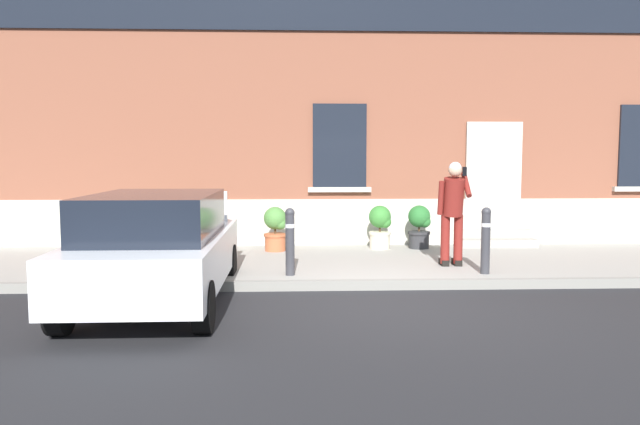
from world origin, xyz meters
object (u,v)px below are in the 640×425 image
(bollard_near_person, at_px, (486,238))
(bollard_far_left, at_px, (290,239))
(planter_olive, at_px, (172,226))
(planter_charcoal, at_px, (420,226))
(planter_terracotta, at_px, (276,228))
(hatchback_car_white, at_px, (158,246))
(planter_cream, at_px, (380,226))
(person_on_phone, at_px, (453,207))

(bollard_near_person, xyz_separation_m, bollard_far_left, (-3.05, 0.00, 0.00))
(bollard_far_left, bearing_deg, planter_olive, 129.76)
(planter_charcoal, bearing_deg, planter_olive, 178.07)
(bollard_near_person, bearing_deg, planter_terracotta, 143.81)
(hatchback_car_white, height_order, planter_olive, hatchback_car_white)
(bollard_far_left, distance_m, planter_cream, 3.19)
(bollard_far_left, xyz_separation_m, planter_olive, (-2.37, 2.85, -0.11))
(person_on_phone, bearing_deg, hatchback_car_white, -165.50)
(planter_cream, distance_m, planter_charcoal, 0.79)
(bollard_near_person, bearing_deg, planter_cream, 115.84)
(bollard_near_person, xyz_separation_m, person_on_phone, (-0.35, 0.65, 0.43))
(bollard_near_person, distance_m, person_on_phone, 0.86)
(person_on_phone, bearing_deg, bollard_far_left, -174.38)
(person_on_phone, relative_size, planter_charcoal, 2.03)
(bollard_near_person, bearing_deg, bollard_far_left, 180.00)
(bollard_near_person, bearing_deg, planter_olive, 152.29)
(hatchback_car_white, height_order, bollard_far_left, hatchback_car_white)
(person_on_phone, xyz_separation_m, planter_charcoal, (-0.14, 2.03, -0.54))
(bollard_far_left, relative_size, planter_cream, 1.22)
(bollard_near_person, height_order, person_on_phone, person_on_phone)
(bollard_far_left, xyz_separation_m, person_on_phone, (2.70, 0.65, 0.43))
(planter_cream, bearing_deg, planter_olive, 177.29)
(hatchback_car_white, height_order, planter_terracotta, hatchback_car_white)
(bollard_near_person, relative_size, planter_charcoal, 1.22)
(bollard_near_person, bearing_deg, hatchback_car_white, -166.08)
(bollard_near_person, xyz_separation_m, planter_charcoal, (-0.49, 2.68, -0.11))
(bollard_near_person, bearing_deg, planter_charcoal, 100.39)
(planter_cream, height_order, planter_charcoal, same)
(planter_cream, bearing_deg, hatchback_car_white, -132.50)
(hatchback_car_white, height_order, bollard_near_person, hatchback_car_white)
(bollard_near_person, relative_size, planter_cream, 1.22)
(person_on_phone, bearing_deg, planter_olive, 148.58)
(hatchback_car_white, xyz_separation_m, bollard_near_person, (4.80, 1.19, -0.08))
(bollard_far_left, relative_size, planter_terracotta, 1.22)
(planter_olive, distance_m, planter_terracotta, 2.11)
(planter_olive, distance_m, planter_charcoal, 4.93)
(hatchback_car_white, distance_m, bollard_near_person, 4.95)
(planter_cream, bearing_deg, planter_terracotta, -174.52)
(planter_terracotta, bearing_deg, planter_olive, 169.20)
(person_on_phone, height_order, planter_cream, person_on_phone)
(bollard_far_left, bearing_deg, hatchback_car_white, -145.80)
(hatchback_car_white, height_order, person_on_phone, person_on_phone)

